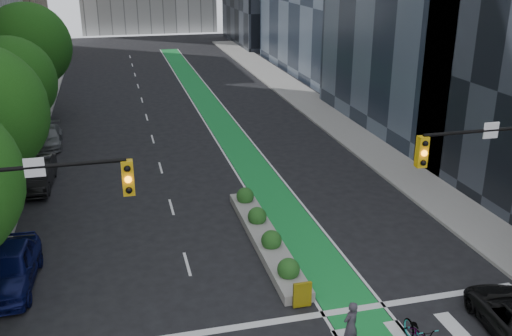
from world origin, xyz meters
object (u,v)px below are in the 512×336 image
bicycle (419,335)px  cyclist (351,325)px  median_planter (265,235)px  parked_car_left_far (48,137)px  parked_car_left_near (9,268)px  parked_car_left_mid (36,174)px

bicycle → cyclist: bearing=165.6°
median_planter → cyclist: 7.86m
parked_car_left_far → median_planter: bearing=-60.2°
parked_car_left_far → bicycle: bearing=-63.9°
parked_car_left_near → cyclist: bearing=-28.0°
median_planter → cyclist: size_ratio=5.89×
parked_car_left_far → parked_car_left_mid: bearing=-92.1°
median_planter → parked_car_left_mid: 14.34m
cyclist → parked_car_left_mid: cyclist is taller
median_planter → parked_car_left_mid: size_ratio=2.10×
median_planter → parked_car_left_far: size_ratio=2.34×
parked_car_left_near → parked_car_left_far: 18.28m
parked_car_left_near → parked_car_left_mid: bearing=92.9°
parked_car_left_near → parked_car_left_far: size_ratio=1.12×
cyclist → parked_car_left_near: 13.27m
median_planter → bicycle: size_ratio=5.23×
parked_car_left_mid → parked_car_left_far: size_ratio=1.11×
cyclist → median_planter: bearing=-107.5°
bicycle → parked_car_left_near: 15.48m
bicycle → parked_car_left_near: size_ratio=0.40×
bicycle → median_planter: bearing=110.3°
bicycle → cyclist: size_ratio=1.13×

